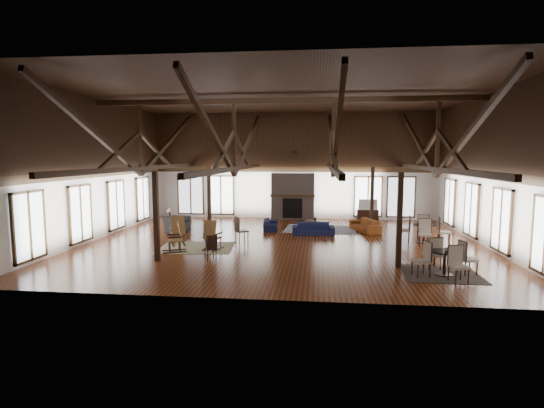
# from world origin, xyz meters

# --- Properties ---
(floor) EXTENTS (16.00, 16.00, 0.00)m
(floor) POSITION_xyz_m (0.00, 0.00, 0.00)
(floor) COLOR brown
(floor) RESTS_ON ground
(ceiling) EXTENTS (16.00, 14.00, 0.02)m
(ceiling) POSITION_xyz_m (0.00, 0.00, 6.00)
(ceiling) COLOR black
(ceiling) RESTS_ON wall_back
(wall_back) EXTENTS (16.00, 0.02, 6.00)m
(wall_back) POSITION_xyz_m (0.00, 7.00, 3.00)
(wall_back) COLOR silver
(wall_back) RESTS_ON floor
(wall_front) EXTENTS (16.00, 0.02, 6.00)m
(wall_front) POSITION_xyz_m (0.00, -7.00, 3.00)
(wall_front) COLOR silver
(wall_front) RESTS_ON floor
(wall_left) EXTENTS (0.02, 14.00, 6.00)m
(wall_left) POSITION_xyz_m (-8.00, 0.00, 3.00)
(wall_left) COLOR silver
(wall_left) RESTS_ON floor
(wall_right) EXTENTS (0.02, 14.00, 6.00)m
(wall_right) POSITION_xyz_m (8.00, 0.00, 3.00)
(wall_right) COLOR silver
(wall_right) RESTS_ON floor
(roof_truss) EXTENTS (15.60, 14.07, 3.14)m
(roof_truss) POSITION_xyz_m (0.00, 0.00, 4.03)
(roof_truss) COLOR black
(roof_truss) RESTS_ON wall_back
(post_grid) EXTENTS (8.16, 7.16, 3.05)m
(post_grid) POSITION_xyz_m (0.00, 0.00, 1.52)
(post_grid) COLOR black
(post_grid) RESTS_ON floor
(fireplace) EXTENTS (2.50, 0.69, 2.60)m
(fireplace) POSITION_xyz_m (0.00, 6.67, 1.29)
(fireplace) COLOR #736057
(fireplace) RESTS_ON floor
(ceiling_fan) EXTENTS (1.60, 1.60, 0.75)m
(ceiling_fan) POSITION_xyz_m (0.50, -1.00, 3.73)
(ceiling_fan) COLOR black
(ceiling_fan) RESTS_ON roof_truss
(sofa_navy_front) EXTENTS (1.94, 0.84, 0.55)m
(sofa_navy_front) POSITION_xyz_m (1.22, 1.93, 0.28)
(sofa_navy_front) COLOR #161A3E
(sofa_navy_front) RESTS_ON floor
(sofa_navy_left) EXTENTS (1.72, 0.78, 0.49)m
(sofa_navy_left) POSITION_xyz_m (-0.85, 3.10, 0.24)
(sofa_navy_left) COLOR #141738
(sofa_navy_left) RESTS_ON floor
(sofa_orange) EXTENTS (2.13, 1.39, 0.58)m
(sofa_orange) POSITION_xyz_m (3.66, 3.09, 0.29)
(sofa_orange) COLOR brown
(sofa_orange) RESTS_ON floor
(coffee_table) EXTENTS (1.27, 0.89, 0.44)m
(coffee_table) POSITION_xyz_m (1.40, 3.34, 0.39)
(coffee_table) COLOR #592E1A
(coffee_table) RESTS_ON floor
(vase) EXTENTS (0.18, 0.18, 0.18)m
(vase) POSITION_xyz_m (1.29, 3.36, 0.53)
(vase) COLOR #B2B2B2
(vase) RESTS_ON coffee_table
(armchair) EXTENTS (1.24, 1.12, 0.72)m
(armchair) POSITION_xyz_m (-5.20, 2.00, 0.36)
(armchair) COLOR #2F2F31
(armchair) RESTS_ON floor
(side_table_lamp) EXTENTS (0.41, 0.41, 1.04)m
(side_table_lamp) POSITION_xyz_m (-5.90, 3.03, 0.40)
(side_table_lamp) COLOR black
(side_table_lamp) RESTS_ON floor
(rocking_chair_a) EXTENTS (0.84, 1.04, 1.19)m
(rocking_chair_a) POSITION_xyz_m (-4.17, -0.86, 0.56)
(rocking_chair_a) COLOR brown
(rocking_chair_a) RESTS_ON floor
(rocking_chair_b) EXTENTS (0.70, 0.99, 1.16)m
(rocking_chair_b) POSITION_xyz_m (-2.58, -1.63, 0.54)
(rocking_chair_b) COLOR brown
(rocking_chair_b) RESTS_ON floor
(rocking_chair_c) EXTENTS (0.98, 0.78, 1.12)m
(rocking_chair_c) POSITION_xyz_m (-3.78, -2.07, 0.53)
(rocking_chair_c) COLOR brown
(rocking_chair_c) RESTS_ON floor
(side_chair_a) EXTENTS (0.65, 0.65, 1.11)m
(side_chair_a) POSITION_xyz_m (-1.76, -0.30, 0.64)
(side_chair_a) COLOR black
(side_chair_a) RESTS_ON floor
(side_chair_b) EXTENTS (0.52, 0.52, 0.89)m
(side_chair_b) POSITION_xyz_m (-2.19, -3.24, 0.51)
(side_chair_b) COLOR black
(side_chair_b) RESTS_ON floor
(cafe_table_near) EXTENTS (2.02, 2.02, 1.03)m
(cafe_table_near) POSITION_xyz_m (5.22, -4.26, 0.52)
(cafe_table_near) COLOR black
(cafe_table_near) RESTS_ON floor
(cafe_table_far) EXTENTS (2.12, 2.12, 1.08)m
(cafe_table_far) POSITION_xyz_m (5.77, 0.62, 0.54)
(cafe_table_far) COLOR black
(cafe_table_far) RESTS_ON floor
(cup_near) EXTENTS (0.15, 0.15, 0.09)m
(cup_near) POSITION_xyz_m (5.26, -4.24, 0.79)
(cup_near) COLOR #B2B2B2
(cup_near) RESTS_ON cafe_table_near
(cup_far) EXTENTS (0.14, 0.14, 0.09)m
(cup_far) POSITION_xyz_m (5.77, 0.70, 0.83)
(cup_far) COLOR #B2B2B2
(cup_far) RESTS_ON cafe_table_far
(tv_console) EXTENTS (1.17, 0.44, 0.58)m
(tv_console) POSITION_xyz_m (4.19, 6.75, 0.29)
(tv_console) COLOR black
(tv_console) RESTS_ON floor
(television) EXTENTS (1.03, 0.14, 0.59)m
(television) POSITION_xyz_m (4.18, 6.75, 0.88)
(television) COLOR #B2B2B2
(television) RESTS_ON tv_console
(rug_tan) EXTENTS (3.01, 2.46, 0.01)m
(rug_tan) POSITION_xyz_m (-3.27, -1.31, 0.01)
(rug_tan) COLOR #C8BB8B
(rug_tan) RESTS_ON floor
(rug_navy) EXTENTS (3.58, 2.79, 0.01)m
(rug_navy) POSITION_xyz_m (1.55, 3.43, 0.01)
(rug_navy) COLOR #191D48
(rug_navy) RESTS_ON floor
(rug_dark) EXTENTS (2.26, 2.06, 0.01)m
(rug_dark) POSITION_xyz_m (5.15, -4.13, 0.01)
(rug_dark) COLOR black
(rug_dark) RESTS_ON floor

